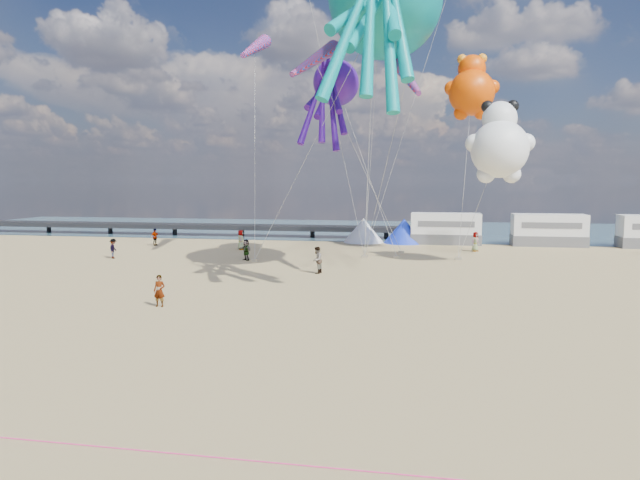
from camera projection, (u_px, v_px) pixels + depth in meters
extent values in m
plane|color=tan|center=(289.00, 382.00, 17.51)|extent=(120.00, 120.00, 0.00)
plane|color=#385C6C|center=(392.00, 230.00, 71.30)|extent=(120.00, 120.00, 0.00)
cube|color=black|center=(142.00, 225.00, 65.50)|extent=(60.00, 3.00, 0.50)
cube|color=silver|center=(446.00, 228.00, 55.39)|extent=(6.60, 2.50, 3.00)
cube|color=silver|center=(549.00, 230.00, 53.67)|extent=(6.60, 2.50, 3.00)
cone|color=white|center=(364.00, 230.00, 56.87)|extent=(4.00, 4.00, 2.40)
cone|color=#1933CC|center=(404.00, 231.00, 56.15)|extent=(4.00, 4.00, 2.40)
cylinder|color=#F2338C|center=(236.00, 459.00, 12.62)|extent=(34.00, 0.03, 0.03)
imported|color=tan|center=(159.00, 291.00, 27.86)|extent=(0.58, 0.39, 1.57)
imported|color=#7F6659|center=(241.00, 240.00, 50.72)|extent=(0.55, 0.72, 1.76)
imported|color=#7F6659|center=(317.00, 260.00, 37.81)|extent=(0.70, 0.95, 1.79)
imported|color=#7F6659|center=(113.00, 249.00, 45.08)|extent=(0.74, 0.87, 1.58)
imported|color=#7F6659|center=(155.00, 237.00, 53.98)|extent=(0.93, 1.19, 1.62)
imported|color=#7F6659|center=(246.00, 250.00, 44.06)|extent=(1.00, 0.91, 1.64)
imported|color=#7F6659|center=(475.00, 242.00, 49.58)|extent=(0.72, 0.73, 1.70)
cube|color=gray|center=(255.00, 260.00, 43.37)|extent=(0.50, 0.35, 0.22)
cube|color=gray|center=(397.00, 257.00, 45.15)|extent=(0.50, 0.35, 0.22)
cube|color=gray|center=(458.00, 259.00, 44.26)|extent=(0.50, 0.35, 0.22)
cube|color=gray|center=(401.00, 252.00, 48.22)|extent=(0.50, 0.35, 0.22)
cube|color=gray|center=(364.00, 257.00, 45.36)|extent=(0.50, 0.35, 0.22)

